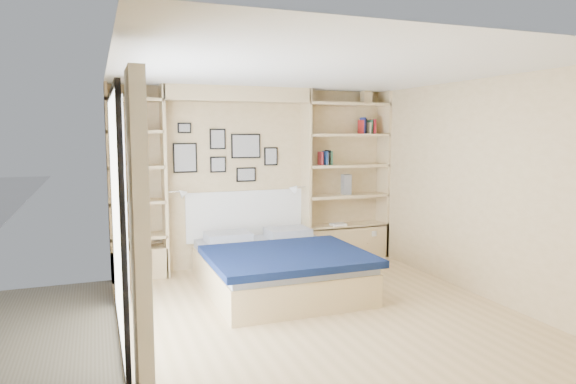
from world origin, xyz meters
name	(u,v)px	position (x,y,z in m)	size (l,w,h in m)	color
ground	(320,314)	(0.00, 0.00, 0.00)	(4.50, 4.50, 0.00)	#DAB67E
room_shell	(244,197)	(-0.39, 1.52, 1.08)	(4.50, 4.50, 4.50)	beige
bed	(277,266)	(-0.12, 1.01, 0.28)	(1.78, 2.34, 1.07)	#DFC585
photo_gallery	(225,153)	(-0.45, 2.22, 1.60)	(1.48, 0.02, 0.82)	black
reading_lamps	(240,191)	(-0.30, 2.00, 1.10)	(1.92, 0.12, 0.15)	silver
shelf_decor	(331,146)	(1.09, 2.07, 1.69)	(3.53, 0.23, 2.03)	maroon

